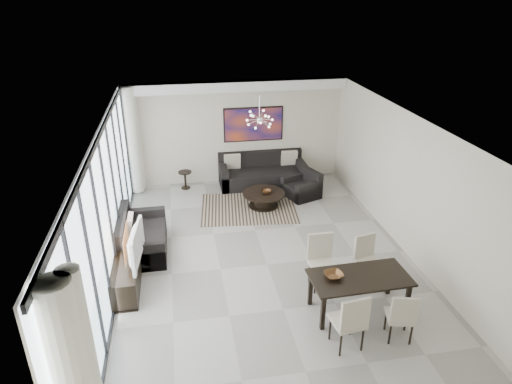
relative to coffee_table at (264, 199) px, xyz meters
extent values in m
cube|color=#A8A39B|center=(-0.44, -2.65, -0.21)|extent=(6.00, 9.00, 0.02)
cube|color=white|center=(-0.44, -2.65, 2.67)|extent=(6.00, 9.00, 0.02)
cube|color=beige|center=(-0.44, 1.84, 1.23)|extent=(6.00, 0.02, 2.90)
cube|color=beige|center=(2.55, -2.65, 1.23)|extent=(0.02, 9.00, 2.90)
cube|color=silver|center=(-3.42, -2.65, 1.23)|extent=(0.01, 8.95, 2.85)
cube|color=black|center=(-3.38, -2.65, 2.63)|extent=(0.04, 8.95, 0.10)
cube|color=black|center=(-3.38, -2.65, -0.19)|extent=(0.04, 8.95, 0.06)
cube|color=black|center=(-3.38, -5.65, 1.23)|extent=(0.04, 0.05, 2.88)
cube|color=black|center=(-3.38, -4.65, 1.23)|extent=(0.04, 0.05, 2.88)
cube|color=black|center=(-3.38, -3.65, 1.23)|extent=(0.04, 0.05, 2.88)
cube|color=black|center=(-3.38, -2.65, 1.23)|extent=(0.04, 0.05, 2.88)
cube|color=black|center=(-3.38, -1.65, 1.23)|extent=(0.04, 0.05, 2.88)
cube|color=black|center=(-3.38, -0.65, 1.23)|extent=(0.04, 0.05, 2.88)
cube|color=black|center=(-3.38, 0.35, 1.23)|extent=(0.04, 0.05, 2.88)
cube|color=black|center=(-3.38, 1.35, 1.23)|extent=(0.04, 0.05, 2.88)
cylinder|color=white|center=(-3.24, 1.50, 1.23)|extent=(0.36, 0.36, 2.85)
cube|color=white|center=(-0.44, 1.65, 2.55)|extent=(5.98, 0.40, 0.26)
cube|color=#C4471B|center=(0.06, 1.82, 1.43)|extent=(1.68, 0.04, 0.98)
cylinder|color=silver|center=(-0.14, -0.15, 2.41)|extent=(0.02, 0.02, 0.55)
sphere|color=silver|center=(-0.14, -0.15, 2.13)|extent=(0.12, 0.12, 0.12)
cube|color=black|center=(-0.40, -0.05, -0.21)|extent=(2.57, 2.08, 0.01)
cylinder|color=black|center=(0.00, 0.00, 0.14)|extent=(1.09, 1.09, 0.04)
cylinder|color=black|center=(0.00, 0.00, -0.05)|extent=(0.48, 0.48, 0.34)
cylinder|color=black|center=(0.00, 0.00, -0.20)|extent=(0.76, 0.76, 0.03)
imported|color=brown|center=(0.07, -0.04, 0.20)|extent=(0.27, 0.27, 0.08)
cube|color=black|center=(0.24, 1.37, 0.00)|extent=(2.42, 0.99, 0.44)
cube|color=black|center=(0.24, 1.77, 0.44)|extent=(2.42, 0.20, 0.44)
cube|color=black|center=(-0.87, 1.37, 0.10)|extent=(0.20, 0.99, 0.64)
cube|color=black|center=(1.35, 1.37, 0.10)|extent=(0.20, 0.99, 0.64)
cube|color=black|center=(-2.94, -1.65, 0.00)|extent=(0.96, 1.71, 0.43)
cube|color=black|center=(-3.32, -1.65, 0.42)|extent=(0.19, 1.71, 0.43)
cube|color=black|center=(-2.94, -2.41, 0.09)|extent=(0.96, 0.19, 0.62)
cube|color=black|center=(-2.94, -0.89, 0.09)|extent=(0.96, 0.19, 0.62)
cube|color=black|center=(1.11, 0.40, -0.04)|extent=(1.04, 1.06, 0.35)
cube|color=black|center=(1.41, 0.51, 0.31)|extent=(0.45, 0.84, 0.35)
cube|color=black|center=(0.99, 0.72, 0.04)|extent=(0.80, 0.43, 0.51)
cube|color=black|center=(1.23, 0.08, 0.04)|extent=(0.80, 0.43, 0.51)
cylinder|color=black|center=(-1.93, 1.50, 0.27)|extent=(0.36, 0.36, 0.04)
cylinder|color=black|center=(-1.93, 1.50, 0.02)|extent=(0.06, 0.06, 0.46)
cylinder|color=black|center=(-1.93, 1.50, -0.20)|extent=(0.25, 0.25, 0.03)
cube|color=black|center=(-3.20, -2.82, 0.06)|extent=(0.49, 1.75, 0.55)
imported|color=gray|center=(-3.04, -2.88, 0.66)|extent=(0.26, 1.15, 0.66)
cube|color=black|center=(0.82, -4.32, 0.47)|extent=(1.72, 0.89, 0.04)
cube|color=black|center=(0.08, -4.67, 0.12)|extent=(0.07, 0.07, 0.67)
cube|color=black|center=(0.06, -4.02, 0.12)|extent=(0.07, 0.07, 0.67)
cube|color=black|center=(1.58, -4.63, 0.12)|extent=(0.07, 0.07, 0.67)
cube|color=black|center=(1.57, -3.97, 0.12)|extent=(0.07, 0.07, 0.67)
cube|color=beige|center=(0.33, -5.10, 0.26)|extent=(0.53, 0.53, 0.06)
cube|color=beige|center=(0.35, -5.30, 0.53)|extent=(0.48, 0.11, 0.58)
cylinder|color=black|center=(0.12, -4.94, 0.01)|extent=(0.04, 0.04, 0.44)
cylinder|color=black|center=(0.53, -5.26, 0.01)|extent=(0.04, 0.04, 0.44)
cube|color=beige|center=(1.22, -5.07, 0.20)|extent=(0.50, 0.50, 0.05)
cube|color=beige|center=(1.18, -5.25, 0.44)|extent=(0.42, 0.14, 0.51)
cylinder|color=black|center=(1.09, -4.88, -0.02)|extent=(0.04, 0.04, 0.39)
cylinder|color=black|center=(1.34, -5.27, -0.02)|extent=(0.04, 0.04, 0.39)
cube|color=beige|center=(0.42, -3.54, 0.26)|extent=(0.48, 0.48, 0.06)
cube|color=beige|center=(0.42, -3.34, 0.53)|extent=(0.48, 0.05, 0.58)
cylinder|color=black|center=(0.61, -3.73, 0.01)|extent=(0.04, 0.04, 0.45)
cylinder|color=black|center=(0.23, -3.36, 0.01)|extent=(0.04, 0.04, 0.45)
cube|color=beige|center=(1.33, -3.58, 0.22)|extent=(0.52, 0.52, 0.06)
cube|color=beige|center=(1.29, -3.39, 0.47)|extent=(0.44, 0.14, 0.53)
cylinder|color=black|center=(1.53, -3.71, -0.01)|extent=(0.04, 0.04, 0.41)
cylinder|color=black|center=(1.13, -3.45, -0.01)|extent=(0.04, 0.04, 0.41)
imported|color=brown|center=(0.37, -4.26, 0.53)|extent=(0.36, 0.36, 0.08)
camera|label=1|loc=(-2.06, -10.34, 5.03)|focal=32.00mm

